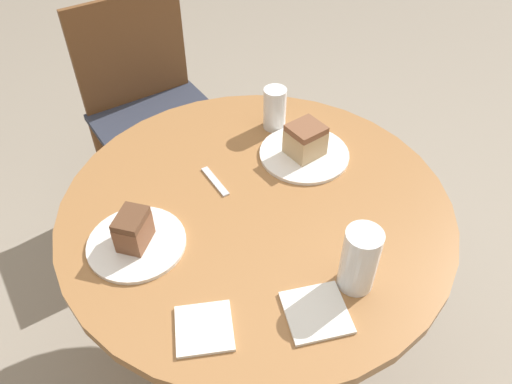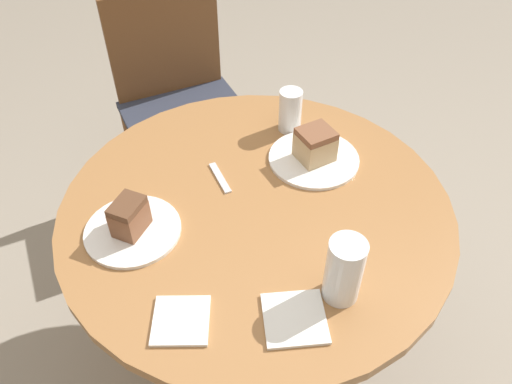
% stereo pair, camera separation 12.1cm
% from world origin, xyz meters
% --- Properties ---
extents(ground_plane, '(8.00, 8.00, 0.00)m').
position_xyz_m(ground_plane, '(0.00, 0.00, 0.00)').
color(ground_plane, gray).
extents(table, '(0.97, 0.97, 0.73)m').
position_xyz_m(table, '(0.00, 0.00, 0.56)').
color(table, '#9E6B3D').
rests_on(table, ground_plane).
extents(chair, '(0.53, 0.49, 0.89)m').
position_xyz_m(chair, '(-0.09, 0.85, 0.49)').
color(chair, brown).
rests_on(chair, ground_plane).
extents(plate_near, '(0.25, 0.25, 0.01)m').
position_xyz_m(plate_near, '(0.19, 0.12, 0.73)').
color(plate_near, white).
rests_on(plate_near, table).
extents(plate_far, '(0.23, 0.23, 0.01)m').
position_xyz_m(plate_far, '(-0.30, -0.02, 0.73)').
color(plate_far, white).
rests_on(plate_far, table).
extents(cake_slice_near, '(0.11, 0.10, 0.09)m').
position_xyz_m(cake_slice_near, '(0.19, 0.12, 0.78)').
color(cake_slice_near, tan).
rests_on(cake_slice_near, plate_near).
extents(cake_slice_far, '(0.10, 0.10, 0.09)m').
position_xyz_m(cake_slice_far, '(-0.30, -0.02, 0.78)').
color(cake_slice_far, brown).
rests_on(cake_slice_far, plate_far).
extents(glass_lemonade, '(0.08, 0.08, 0.16)m').
position_xyz_m(glass_lemonade, '(0.10, -0.30, 0.80)').
color(glass_lemonade, beige).
rests_on(glass_lemonade, table).
extents(glass_water, '(0.07, 0.07, 0.13)m').
position_xyz_m(glass_water, '(0.17, 0.28, 0.78)').
color(glass_water, silver).
rests_on(glass_water, table).
extents(napkin_stack, '(0.14, 0.14, 0.01)m').
position_xyz_m(napkin_stack, '(-0.01, -0.34, 0.73)').
color(napkin_stack, white).
rests_on(napkin_stack, table).
extents(spoon, '(0.04, 0.12, 0.00)m').
position_xyz_m(spoon, '(-0.07, 0.11, 0.73)').
color(spoon, silver).
rests_on(spoon, table).
extents(napkin_side, '(0.14, 0.14, 0.01)m').
position_xyz_m(napkin_side, '(-0.23, -0.28, 0.73)').
color(napkin_side, white).
rests_on(napkin_side, table).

